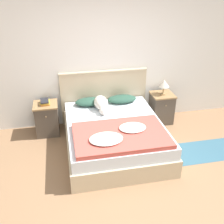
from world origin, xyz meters
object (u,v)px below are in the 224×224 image
(dog, at_px, (101,104))
(book_stack, at_px, (45,102))
(nightstand_left, at_px, (47,119))
(table_lamp, at_px, (164,84))
(nightstand_right, at_px, (161,108))
(bed, at_px, (114,136))
(pillow_right, at_px, (122,99))
(pillow_left, at_px, (90,102))

(dog, height_order, book_stack, dog)
(nightstand_left, relative_size, book_stack, 2.67)
(table_lamp, bearing_deg, book_stack, 179.72)
(nightstand_right, height_order, book_stack, book_stack)
(nightstand_left, bearing_deg, table_lamp, -0.24)
(bed, bearing_deg, nightstand_right, 33.10)
(book_stack, bearing_deg, nightstand_right, -0.04)
(bed, bearing_deg, table_lamp, 32.76)
(bed, height_order, pillow_right, pillow_right)
(nightstand_left, distance_m, book_stack, 0.35)
(pillow_left, xyz_separation_m, book_stack, (-0.83, -0.02, 0.08))
(pillow_left, relative_size, dog, 0.89)
(nightstand_right, xyz_separation_m, dog, (-1.27, -0.19, 0.31))
(pillow_left, xyz_separation_m, dog, (0.18, -0.21, 0.04))
(pillow_left, relative_size, table_lamp, 1.87)
(pillow_left, bearing_deg, dog, -49.67)
(pillow_right, bearing_deg, table_lamp, -1.98)
(book_stack, height_order, table_lamp, table_lamp)
(nightstand_left, xyz_separation_m, pillow_left, (0.83, 0.02, 0.27))
(bed, bearing_deg, book_stack, 146.86)
(bed, relative_size, book_stack, 8.44)
(pillow_right, bearing_deg, pillow_left, 180.00)
(nightstand_left, bearing_deg, pillow_left, 1.33)
(nightstand_left, distance_m, table_lamp, 2.35)
(pillow_left, bearing_deg, bed, -67.79)
(book_stack, bearing_deg, pillow_right, 0.69)
(dog, xyz_separation_m, table_lamp, (1.27, 0.19, 0.22))
(nightstand_right, relative_size, dog, 0.96)
(bed, height_order, table_lamp, table_lamp)
(nightstand_right, height_order, table_lamp, table_lamp)
(bed, relative_size, table_lamp, 6.45)
(bed, bearing_deg, nightstand_left, 146.90)
(nightstand_right, bearing_deg, table_lamp, -90.00)
(nightstand_left, relative_size, nightstand_right, 1.00)
(dog, relative_size, table_lamp, 2.12)
(nightstand_right, xyz_separation_m, book_stack, (-2.29, 0.00, 0.35))
(bed, height_order, nightstand_right, nightstand_right)
(bed, distance_m, nightstand_right, 1.37)
(nightstand_left, bearing_deg, book_stack, 115.97)
(pillow_right, relative_size, dog, 0.89)
(pillow_right, bearing_deg, bed, -112.21)
(book_stack, xyz_separation_m, table_lamp, (2.29, -0.01, 0.19))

